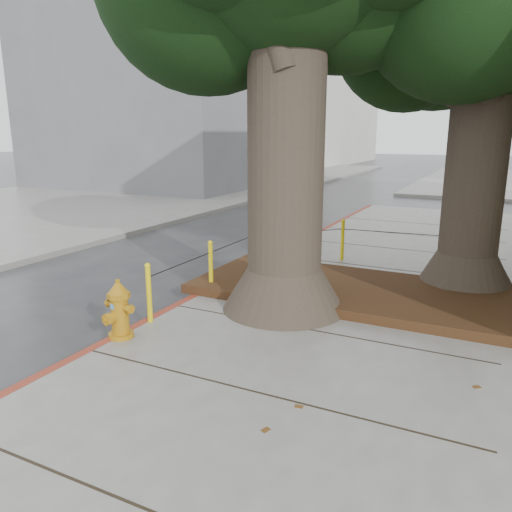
{
  "coord_description": "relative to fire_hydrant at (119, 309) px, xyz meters",
  "views": [
    {
      "loc": [
        2.8,
        -4.56,
        3.0
      ],
      "look_at": [
        -0.62,
        2.3,
        1.1
      ],
      "focal_mm": 35.0,
      "sensor_mm": 36.0,
      "label": 1
    }
  ],
  "objects": [
    {
      "name": "bollard_ring",
      "position": [
        1.03,
        3.84,
        0.09
      ],
      "size": [
        3.79,
        5.39,
        0.95
      ],
      "color": "yellow",
      "rests_on": "sidewalk_main"
    },
    {
      "name": "sidewalk_opposite",
      "position": [
        -12.1,
        9.47,
        -0.5
      ],
      "size": [
        14.0,
        60.0,
        0.15
      ],
      "primitive_type": "cube",
      "color": "slate",
      "rests_on": "ground"
    },
    {
      "name": "ground",
      "position": [
        1.9,
        -0.53,
        -0.57
      ],
      "size": [
        140.0,
        140.0,
        0.0
      ],
      "primitive_type": "plane",
      "color": "#28282B",
      "rests_on": "ground"
    },
    {
      "name": "fire_hydrant",
      "position": [
        0.0,
        0.0,
        0.0
      ],
      "size": [
        0.46,
        0.43,
        0.86
      ],
      "rotation": [
        0.0,
        0.0,
        -0.16
      ],
      "color": "#C48414",
      "rests_on": "sidewalk_main"
    },
    {
      "name": "curb_red",
      "position": [
        -0.1,
        1.97,
        -0.5
      ],
      "size": [
        0.14,
        26.0,
        0.16
      ],
      "primitive_type": "cube",
      "color": "maroon",
      "rests_on": "ground"
    },
    {
      "name": "car_dark",
      "position": [
        -10.06,
        18.33,
        0.1
      ],
      "size": [
        2.39,
        4.8,
        1.34
      ],
      "primitive_type": "imported",
      "rotation": [
        0.0,
        0.0,
        -0.12
      ],
      "color": "black",
      "rests_on": "ground"
    },
    {
      "name": "building_far_grey",
      "position": [
        -13.1,
        21.47,
        5.43
      ],
      "size": [
        12.0,
        16.0,
        12.0
      ],
      "primitive_type": "cube",
      "color": "slate",
      "rests_on": "ground"
    },
    {
      "name": "building_far_white",
      "position": [
        -15.1,
        44.47,
        6.93
      ],
      "size": [
        12.0,
        18.0,
        15.0
      ],
      "primitive_type": "cube",
      "color": "silver",
      "rests_on": "ground"
    },
    {
      "name": "planter_bed",
      "position": [
        2.8,
        3.37,
        -0.34
      ],
      "size": [
        6.4,
        2.6,
        0.16
      ],
      "primitive_type": "cube",
      "color": "black",
      "rests_on": "sidewalk_main"
    }
  ]
}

